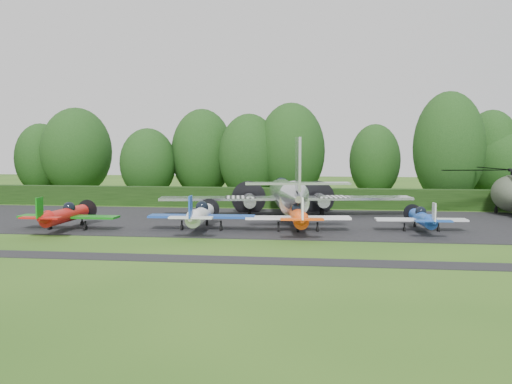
# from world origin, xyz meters

# --- Properties ---
(ground) EXTENTS (160.00, 160.00, 0.00)m
(ground) POSITION_xyz_m (0.00, 0.00, 0.00)
(ground) COLOR #254B15
(ground) RESTS_ON ground
(apron) EXTENTS (70.00, 18.00, 0.01)m
(apron) POSITION_xyz_m (0.00, 10.00, 0.00)
(apron) COLOR black
(apron) RESTS_ON ground
(taxiway_verge) EXTENTS (70.00, 2.00, 0.00)m
(taxiway_verge) POSITION_xyz_m (0.00, -6.00, 0.00)
(taxiway_verge) COLOR black
(taxiway_verge) RESTS_ON ground
(hedgerow) EXTENTS (90.00, 1.60, 2.00)m
(hedgerow) POSITION_xyz_m (0.00, 21.00, 0.00)
(hedgerow) COLOR black
(hedgerow) RESTS_ON ground
(transport_plane) EXTENTS (22.34, 17.13, 7.16)m
(transport_plane) POSITION_xyz_m (2.89, 12.51, 2.00)
(transport_plane) COLOR silver
(transport_plane) RESTS_ON ground
(light_plane_red) EXTENTS (7.51, 7.90, 2.89)m
(light_plane_red) POSITION_xyz_m (-12.69, 2.91, 1.20)
(light_plane_red) COLOR red
(light_plane_red) RESTS_ON ground
(light_plane_white) EXTENTS (7.87, 8.28, 3.02)m
(light_plane_white) POSITION_xyz_m (-2.77, 3.99, 1.26)
(light_plane_white) COLOR silver
(light_plane_white) RESTS_ON ground
(light_plane_orange) EXTENTS (7.65, 8.04, 2.94)m
(light_plane_orange) POSITION_xyz_m (4.37, 4.31, 1.22)
(light_plane_orange) COLOR #F44C0E
(light_plane_orange) RESTS_ON ground
(light_plane_blue) EXTENTS (6.60, 6.94, 2.54)m
(light_plane_blue) POSITION_xyz_m (13.27, 5.64, 1.06)
(light_plane_blue) COLOR #1C4AAC
(light_plane_blue) RESTS_ON ground
(helicopter) EXTENTS (13.12, 15.37, 4.23)m
(helicopter) POSITION_xyz_m (22.89, 17.24, 2.27)
(helicopter) COLOR #3F4938
(helicopter) RESTS_ON ground
(tree_0) EXTENTS (8.83, 8.83, 11.07)m
(tree_0) POSITION_xyz_m (-25.35, 32.17, 5.53)
(tree_0) COLOR black
(tree_0) RESTS_ON ground
(tree_1) EXTENTS (7.84, 7.84, 11.24)m
(tree_1) POSITION_xyz_m (2.03, 29.60, 5.61)
(tree_1) COLOR black
(tree_1) RESTS_ON ground
(tree_2) EXTENTS (7.52, 7.52, 10.73)m
(tree_2) POSITION_xyz_m (-8.92, 31.48, 5.36)
(tree_2) COLOR black
(tree_2) RESTS_ON ground
(tree_5) EXTENTS (7.55, 7.55, 12.09)m
(tree_5) POSITION_xyz_m (19.14, 26.83, 6.03)
(tree_5) COLOR black
(tree_5) RESTS_ON ground
(tree_6) EXTENTS (6.20, 6.20, 8.92)m
(tree_6) POSITION_xyz_m (11.97, 34.48, 4.45)
(tree_6) COLOR black
(tree_6) RESTS_ON ground
(tree_8) EXTENTS (6.67, 6.67, 8.36)m
(tree_8) POSITION_xyz_m (-15.08, 29.31, 4.17)
(tree_8) COLOR black
(tree_8) RESTS_ON ground
(tree_9) EXTENTS (7.13, 7.13, 9.99)m
(tree_9) POSITION_xyz_m (-2.82, 29.18, 4.98)
(tree_9) COLOR black
(tree_9) RESTS_ON ground
(tree_10) EXTENTS (6.65, 6.65, 10.40)m
(tree_10) POSITION_xyz_m (24.91, 32.06, 5.19)
(tree_10) COLOR black
(tree_10) RESTS_ON ground
(tree_11) EXTENTS (6.65, 6.65, 9.18)m
(tree_11) POSITION_xyz_m (-31.00, 33.74, 4.58)
(tree_11) COLOR black
(tree_11) RESTS_ON ground
(tree_12) EXTENTS (8.13, 8.13, 8.63)m
(tree_12) POSITION_xyz_m (25.72, 32.05, 4.31)
(tree_12) COLOR black
(tree_12) RESTS_ON ground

